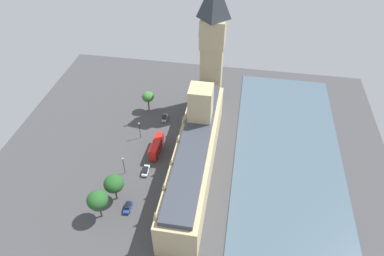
{
  "coord_description": "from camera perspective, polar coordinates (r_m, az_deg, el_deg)",
  "views": [
    {
      "loc": [
        -14.0,
        76.12,
        85.89
      ],
      "look_at": [
        1.0,
        -12.54,
        7.27
      ],
      "focal_mm": 32.64,
      "sensor_mm": 36.0,
      "label": 1
    }
  ],
  "objects": [
    {
      "name": "plane_tree_by_river_gate",
      "position": [
        105.24,
        -12.66,
        -8.89
      ],
      "size": [
        5.95,
        5.95,
        9.44
      ],
      "color": "brown",
      "rests_on": "ground"
    },
    {
      "name": "street_lamp_slot_11",
      "position": [
        113.17,
        -11.16,
        -5.6
      ],
      "size": [
        0.56,
        0.56,
        7.04
      ],
      "color": "black",
      "rests_on": "ground"
    },
    {
      "name": "pedestrian_under_trees",
      "position": [
        101.16,
        -6.33,
        -16.56
      ],
      "size": [
        0.58,
        0.47,
        1.66
      ],
      "rotation": [
        0.0,
        0.0,
        4.7
      ],
      "color": "black",
      "rests_on": "ground"
    },
    {
      "name": "ground_plane",
      "position": [
        115.62,
        -0.55,
        -6.82
      ],
      "size": [
        132.7,
        132.7,
        0.0
      ],
      "primitive_type": "plane",
      "color": "#424244"
    },
    {
      "name": "pedestrian_leading",
      "position": [
        122.39,
        -2.38,
        -2.97
      ],
      "size": [
        0.61,
        0.68,
        1.63
      ],
      "rotation": [
        0.0,
        0.0,
        0.43
      ],
      "color": "gray",
      "rests_on": "ground"
    },
    {
      "name": "plane_tree_kerbside",
      "position": [
        136.2,
        -7.23,
        5.07
      ],
      "size": [
        4.6,
        4.6,
        8.4
      ],
      "color": "brown",
      "rests_on": "ground"
    },
    {
      "name": "parliament_building",
      "position": [
        110.97,
        0.56,
        -3.85
      ],
      "size": [
        11.58,
        62.7,
        25.02
      ],
      "color": "tan",
      "rests_on": "ground"
    },
    {
      "name": "double_decker_bus_trailing",
      "position": [
        120.1,
        -5.85,
        -2.99
      ],
      "size": [
        2.9,
        10.57,
        4.75
      ],
      "rotation": [
        0.0,
        0.0,
        -0.03
      ],
      "color": "red",
      "rests_on": "ground"
    },
    {
      "name": "pedestrian_corner",
      "position": [
        128.76,
        -1.5,
        -0.28
      ],
      "size": [
        0.65,
        0.59,
        1.54
      ],
      "rotation": [
        0.0,
        0.0,
        4.21
      ],
      "color": "black",
      "rests_on": "ground"
    },
    {
      "name": "car_white_opposite_hall",
      "position": [
        115.13,
        -7.57,
        -6.91
      ],
      "size": [
        2.13,
        4.76,
        1.74
      ],
      "rotation": [
        0.0,
        0.0,
        3.2
      ],
      "color": "silver",
      "rests_on": "ground"
    },
    {
      "name": "plane_tree_midblock",
      "position": [
        101.76,
        -15.2,
        -11.31
      ],
      "size": [
        5.94,
        5.94,
        10.06
      ],
      "color": "brown",
      "rests_on": "ground"
    },
    {
      "name": "clock_tower",
      "position": [
        127.22,
        3.35,
        13.33
      ],
      "size": [
        8.82,
        8.82,
        51.54
      ],
      "color": "tan",
      "rests_on": "ground"
    },
    {
      "name": "street_lamp_slot_10",
      "position": [
        124.72,
        -8.58,
        0.08
      ],
      "size": [
        0.56,
        0.56,
        7.05
      ],
      "color": "black",
      "rests_on": "ground"
    },
    {
      "name": "car_silver_near_tower",
      "position": [
        134.12,
        -4.47,
        1.68
      ],
      "size": [
        2.1,
        4.38,
        1.74
      ],
      "rotation": [
        0.0,
        0.0,
        3.2
      ],
      "color": "#B7B7BC",
      "rests_on": "ground"
    },
    {
      "name": "river_thames",
      "position": [
        116.14,
        15.58,
        -8.51
      ],
      "size": [
        35.94,
        119.43,
        0.25
      ],
      "primitive_type": "cube",
      "color": "#475B6B",
      "rests_on": "ground"
    },
    {
      "name": "car_blue_far_end",
      "position": [
        106.86,
        -10.44,
        -12.55
      ],
      "size": [
        1.95,
        4.48,
        1.74
      ],
      "rotation": [
        0.0,
        0.0,
        0.04
      ],
      "color": "navy",
      "rests_on": "ground"
    }
  ]
}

